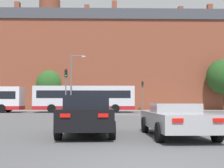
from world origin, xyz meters
name	(u,v)px	position (x,y,z in m)	size (l,w,h in m)	color
ground_plane	(152,165)	(0.00, 0.00, 0.00)	(400.00, 400.00, 0.00)	#545456
stop_line_strip	(116,115)	(0.00, 21.83, 0.00)	(7.28, 0.30, 0.01)	silver
far_pavement	(112,110)	(0.00, 36.73, 0.01)	(68.09, 2.50, 0.01)	#A09B91
brick_civic_building	(116,63)	(0.82, 45.52, 8.50)	(42.48, 13.15, 23.81)	brown
car_saloon_left	(87,115)	(-1.66, 5.14, 0.78)	(2.13, 4.37, 1.52)	black
car_roadster_right	(176,119)	(1.65, 4.61, 0.64)	(2.13, 4.78, 1.22)	#9E9EA3
bus_crossing_lead	(84,98)	(-3.56, 28.41, 1.70)	(12.02, 2.70, 3.17)	silver
traffic_light_far_right	(143,91)	(4.57, 36.38, 2.93)	(0.26, 0.31, 4.37)	slate
traffic_light_near_left	(66,84)	(-4.96, 22.33, 3.03)	(0.26, 0.31, 4.54)	slate
street_lamp_junction	(74,77)	(-4.67, 26.55, 4.12)	(1.74, 0.36, 6.75)	slate
pedestrian_waiting	(91,104)	(-3.13, 36.69, 0.92)	(0.28, 0.43, 1.58)	brown
pedestrian_walking_east	(92,104)	(-3.12, 36.93, 1.00)	(0.25, 0.40, 1.71)	black
tree_by_building	(223,77)	(17.32, 37.35, 5.18)	(5.17, 5.17, 7.91)	#4C3823
tree_kerbside	(50,84)	(-10.10, 40.37, 4.22)	(4.70, 4.70, 6.69)	#4C3823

